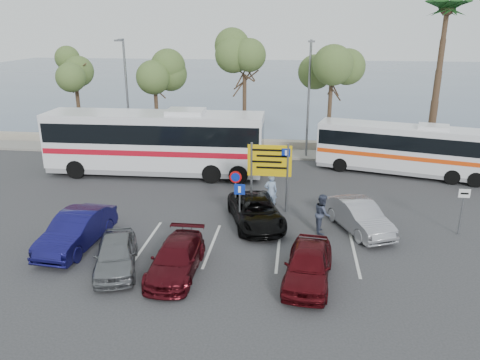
# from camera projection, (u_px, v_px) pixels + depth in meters

# --- Properties ---
(ground) EXTENTS (120.00, 120.00, 0.00)m
(ground) POSITION_uv_depth(u_px,v_px,m) (242.00, 237.00, 21.16)
(ground) COLOR #2E2E31
(ground) RESTS_ON ground
(kerb_strip) EXTENTS (44.00, 2.40, 0.15)m
(kerb_strip) POSITION_uv_depth(u_px,v_px,m) (265.00, 154.00, 34.30)
(kerb_strip) COLOR gray
(kerb_strip) RESTS_ON ground
(seawall) EXTENTS (48.00, 0.80, 0.60)m
(seawall) POSITION_uv_depth(u_px,v_px,m) (267.00, 144.00, 36.11)
(seawall) COLOR gray
(seawall) RESTS_ON ground
(sea) EXTENTS (140.00, 140.00, 0.00)m
(sea) POSITION_uv_depth(u_px,v_px,m) (285.00, 81.00, 77.57)
(sea) COLOR #475871
(sea) RESTS_ON ground
(tree_far_left) EXTENTS (3.20, 3.20, 7.60)m
(tree_far_left) POSITION_uv_depth(u_px,v_px,m) (74.00, 64.00, 33.93)
(tree_far_left) COLOR #382619
(tree_far_left) RESTS_ON kerb_strip
(tree_left) EXTENTS (3.20, 3.20, 7.20)m
(tree_left) POSITION_uv_depth(u_px,v_px,m) (154.00, 70.00, 33.34)
(tree_left) COLOR #382619
(tree_left) RESTS_ON kerb_strip
(tree_mid) EXTENTS (3.20, 3.20, 8.00)m
(tree_mid) POSITION_uv_depth(u_px,v_px,m) (245.00, 61.00, 32.37)
(tree_mid) COLOR #382619
(tree_mid) RESTS_ON kerb_strip
(tree_right) EXTENTS (3.20, 3.20, 7.40)m
(tree_right) POSITION_uv_depth(u_px,v_px,m) (332.00, 70.00, 31.83)
(tree_right) COLOR #382619
(tree_right) RESTS_ON kerb_strip
(palm_tree) EXTENTS (4.80, 4.80, 11.20)m
(palm_tree) POSITION_uv_depth(u_px,v_px,m) (447.00, 12.00, 29.82)
(palm_tree) COLOR #382619
(palm_tree) RESTS_ON kerb_strip
(street_lamp_left) EXTENTS (0.45, 1.15, 8.01)m
(street_lamp_left) POSITION_uv_depth(u_px,v_px,m) (126.00, 90.00, 33.57)
(street_lamp_left) COLOR slate
(street_lamp_left) RESTS_ON kerb_strip
(street_lamp_right) EXTENTS (0.45, 1.15, 8.01)m
(street_lamp_right) POSITION_uv_depth(u_px,v_px,m) (309.00, 93.00, 32.05)
(street_lamp_right) COLOR slate
(street_lamp_right) RESTS_ON kerb_strip
(direction_sign) EXTENTS (2.20, 0.12, 3.60)m
(direction_sign) POSITION_uv_depth(u_px,v_px,m) (270.00, 166.00, 23.27)
(direction_sign) COLOR slate
(direction_sign) RESTS_ON ground
(sign_no_stop) EXTENTS (0.60, 0.08, 2.35)m
(sign_no_stop) POSITION_uv_depth(u_px,v_px,m) (236.00, 186.00, 22.97)
(sign_no_stop) COLOR slate
(sign_no_stop) RESTS_ON ground
(sign_parking) EXTENTS (0.50, 0.07, 2.25)m
(sign_parking) POSITION_uv_depth(u_px,v_px,m) (240.00, 200.00, 21.46)
(sign_parking) COLOR slate
(sign_parking) RESTS_ON ground
(sign_taxi) EXTENTS (0.50, 0.07, 2.20)m
(sign_taxi) POSITION_uv_depth(u_px,v_px,m) (462.00, 205.00, 20.97)
(sign_taxi) COLOR slate
(sign_taxi) RESTS_ON ground
(lane_markings) EXTENTS (12.02, 4.20, 0.01)m
(lane_markings) POSITION_uv_depth(u_px,v_px,m) (213.00, 245.00, 20.35)
(lane_markings) COLOR silver
(lane_markings) RESTS_ON ground
(coach_bus_left) EXTENTS (13.55, 3.16, 4.21)m
(coach_bus_left) POSITION_uv_depth(u_px,v_px,m) (155.00, 145.00, 29.27)
(coach_bus_left) COLOR white
(coach_bus_left) RESTS_ON ground
(coach_bus_right) EXTENTS (10.81, 4.96, 3.30)m
(coach_bus_right) POSITION_uv_depth(u_px,v_px,m) (403.00, 151.00, 29.49)
(coach_bus_right) COLOR white
(coach_bus_right) RESTS_ON ground
(car_silver_a) EXTENTS (2.59, 4.12, 1.31)m
(car_silver_a) POSITION_uv_depth(u_px,v_px,m) (116.00, 254.00, 18.19)
(car_silver_a) COLOR slate
(car_silver_a) RESTS_ON ground
(car_blue) EXTENTS (1.95, 4.73, 1.52)m
(car_blue) POSITION_uv_depth(u_px,v_px,m) (77.00, 230.00, 20.03)
(car_blue) COLOR #11104D
(car_blue) RESTS_ON ground
(car_maroon) EXTENTS (1.72, 4.20, 1.22)m
(car_maroon) POSITION_uv_depth(u_px,v_px,m) (176.00, 259.00, 17.92)
(car_maroon) COLOR #460B12
(car_maroon) RESTS_ON ground
(car_red) EXTENTS (2.10, 4.27, 1.40)m
(car_red) POSITION_uv_depth(u_px,v_px,m) (308.00, 265.00, 17.31)
(car_red) COLOR #4C0A10
(car_red) RESTS_ON ground
(suv_black) EXTENTS (3.46, 5.13, 1.31)m
(suv_black) POSITION_uv_depth(u_px,v_px,m) (256.00, 211.00, 22.30)
(suv_black) COLOR black
(suv_black) RESTS_ON ground
(car_silver_b) EXTENTS (3.09, 4.50, 1.41)m
(car_silver_b) POSITION_uv_depth(u_px,v_px,m) (359.00, 216.00, 21.61)
(car_silver_b) COLOR #9A9AA0
(car_silver_b) RESTS_ON ground
(pedestrian_near) EXTENTS (0.74, 0.55, 1.85)m
(pedestrian_near) POSITION_uv_depth(u_px,v_px,m) (271.00, 192.00, 24.12)
(pedestrian_near) COLOR #859EC1
(pedestrian_near) RESTS_ON ground
(pedestrian_far) EXTENTS (0.75, 0.93, 1.84)m
(pedestrian_far) POSITION_uv_depth(u_px,v_px,m) (322.00, 213.00, 21.39)
(pedestrian_far) COLOR #383F55
(pedestrian_far) RESTS_ON ground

